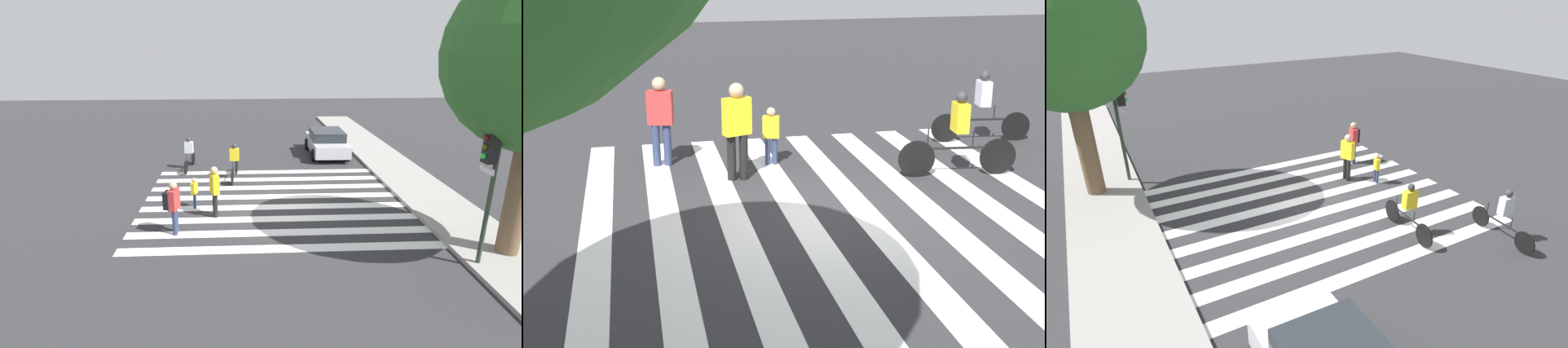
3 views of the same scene
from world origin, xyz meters
The scene contains 7 objects.
ground_plane centered at (0.00, 0.00, 0.00)m, with size 60.00×60.00×0.00m, color #2D2D30.
crosswalk_stripes centered at (0.00, 0.00, 0.00)m, with size 8.09×10.00×0.01m.
pedestrian_child_with_backpack centered at (1.25, -2.16, 1.04)m, with size 0.56×0.39×1.84m.
pedestrian_adult_yellow_jacket centered at (0.44, -2.97, 0.66)m, with size 0.36×0.24×1.18m.
pedestrian_adult_tall_backpack centered at (2.60, -3.42, 1.05)m, with size 0.53×0.49×1.79m.
cyclist_mid_street centered at (-4.49, -3.73, 0.86)m, with size 2.26×0.42×1.60m.
cyclist_near_curb centered at (-2.90, -1.52, 0.87)m, with size 2.29×0.42×1.65m.
Camera 2 is at (3.14, 10.76, 4.31)m, focal length 50.00 mm.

